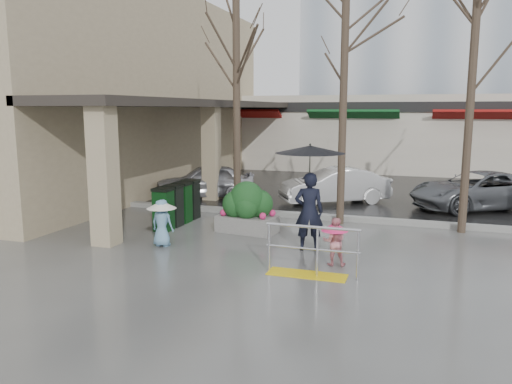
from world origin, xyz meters
The scene contains 20 objects.
ground centered at (0.00, 0.00, 0.00)m, with size 120.00×120.00×0.00m, color #51514F.
street_asphalt centered at (0.00, 22.00, 0.01)m, with size 120.00×36.00×0.01m, color black.
curb centered at (0.00, 4.00, 0.07)m, with size 120.00×0.30×0.15m, color gray.
near_building centered at (-9.00, 8.00, 4.00)m, with size 6.00×18.00×8.00m, color tan.
canopy_slab centered at (-4.80, 8.00, 3.62)m, with size 2.80×18.00×0.25m, color #2D2823.
pillar_front centered at (-3.90, -0.50, 1.75)m, with size 0.55×0.55×3.50m, color tan.
pillar_back centered at (-3.90, 6.00, 1.75)m, with size 0.55×0.55×3.50m, color tan.
storefront_row centered at (2.00, 17.97, 2.01)m, with size 34.00×6.74×4.00m.
handrail centered at (1.36, -1.20, 0.38)m, with size 1.90×0.50×1.03m.
tree_west centered at (-2.00, 3.60, 5.08)m, with size 3.20×3.20×6.80m.
tree_midwest centered at (1.20, 3.60, 5.23)m, with size 3.20×3.20×7.00m.
tree_mideast centered at (4.50, 3.60, 4.86)m, with size 3.20×3.20×6.50m.
woman centered at (0.93, 0.59, 1.60)m, with size 1.63×1.63×2.52m.
child_pink centered at (1.70, -0.37, 0.59)m, with size 0.58×0.58×1.04m.
child_blue centered at (-2.52, -0.20, 0.70)m, with size 0.72×0.72×1.16m.
planter centered at (-1.03, 1.79, 0.66)m, with size 1.69×1.01×1.39m.
news_boxes centered at (-3.25, 2.04, 0.60)m, with size 0.51×2.13×1.19m.
car_a centered at (-4.30, 6.31, 0.63)m, with size 1.49×3.70×1.26m, color #A8A7AC.
car_b centered at (0.50, 6.75, 0.63)m, with size 1.33×3.82×1.26m, color silver.
car_c centered at (5.22, 7.21, 0.63)m, with size 2.09×4.53×1.26m, color slate.
Camera 1 is at (3.38, -10.67, 3.31)m, focal length 35.00 mm.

